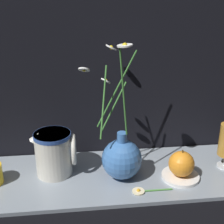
# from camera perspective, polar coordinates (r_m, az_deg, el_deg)

# --- Properties ---
(ground_plane) EXTENTS (6.00, 6.00, 0.00)m
(ground_plane) POSITION_cam_1_polar(r_m,az_deg,el_deg) (1.01, -0.69, -11.87)
(ground_plane) COLOR black
(shelf) EXTENTS (0.89, 0.30, 0.01)m
(shelf) POSITION_cam_1_polar(r_m,az_deg,el_deg) (1.00, -0.69, -11.58)
(shelf) COLOR gray
(shelf) RESTS_ON ground_plane
(vase_with_flowers) EXTENTS (0.19, 0.20, 0.42)m
(vase_with_flowers) POSITION_cam_1_polar(r_m,az_deg,el_deg) (0.95, 1.75, -8.19)
(vase_with_flowers) COLOR #3F72B7
(vase_with_flowers) RESTS_ON shelf
(ceramic_pitcher) EXTENTS (0.14, 0.11, 0.15)m
(ceramic_pitcher) POSITION_cam_1_polar(r_m,az_deg,el_deg) (0.98, -10.47, -7.15)
(ceramic_pitcher) COLOR beige
(ceramic_pitcher) RESTS_ON shelf
(saucer_plate) EXTENTS (0.12, 0.12, 0.01)m
(saucer_plate) POSITION_cam_1_polar(r_m,az_deg,el_deg) (1.00, 12.37, -11.41)
(saucer_plate) COLOR white
(saucer_plate) RESTS_ON shelf
(orange_fruit) EXTENTS (0.08, 0.08, 0.09)m
(orange_fruit) POSITION_cam_1_polar(r_m,az_deg,el_deg) (0.98, 12.58, -9.24)
(orange_fruit) COLOR orange
(orange_fruit) RESTS_ON saucer_plate
(loose_daisy) EXTENTS (0.12, 0.04, 0.01)m
(loose_daisy) POSITION_cam_1_polar(r_m,az_deg,el_deg) (0.93, 5.73, -14.16)
(loose_daisy) COLOR #4C8E3D
(loose_daisy) RESTS_ON shelf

